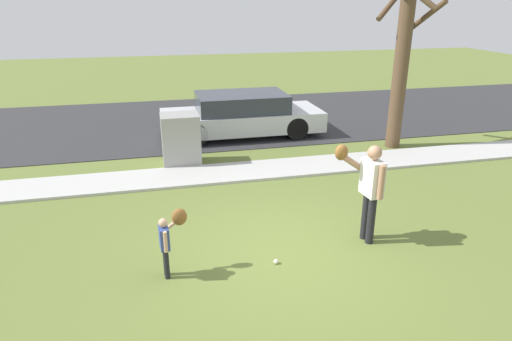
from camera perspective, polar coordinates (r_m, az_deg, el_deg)
name	(u,v)px	position (r m, az deg, el deg)	size (l,w,h in m)	color
ground_plane	(239,175)	(10.30, -2.20, -0.53)	(48.00, 48.00, 0.00)	olive
sidewalk_strip	(238,172)	(10.38, -2.31, -0.18)	(36.00, 1.20, 0.06)	#B2B2AD
road_surface	(209,120)	(15.10, -6.00, 6.42)	(36.00, 6.80, 0.02)	#2D2D30
person_adult	(369,184)	(7.36, 14.11, -1.63)	(0.71, 0.59, 1.66)	black
person_child	(169,235)	(6.53, -10.93, -8.02)	(0.43, 0.41, 0.99)	black
baseball	(276,262)	(6.97, 2.55, -11.47)	(0.07, 0.07, 0.07)	white
utility_cabinet	(181,139)	(10.94, -9.52, 3.90)	(0.90, 0.74, 1.23)	gray
street_tree_near	(404,45)	(12.31, 18.22, 14.87)	(1.85, 1.88, 5.03)	brown
parked_sedan_silver	(242,115)	(13.13, -1.84, 7.06)	(4.60, 1.80, 1.23)	silver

